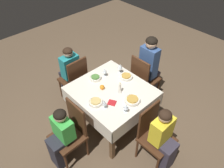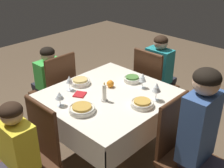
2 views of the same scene
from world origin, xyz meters
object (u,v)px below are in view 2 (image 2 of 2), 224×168
object	(u,v)px
person_child_green	(48,82)
bowl_north	(142,103)
person_adult_denim	(203,138)
candle_centerpiece	(104,94)
chair_north	(182,150)
wine_glass_west	(143,78)
person_child_teal	(161,73)
wine_glass_north	(157,88)
bowl_west	(132,79)
wine_glass_south	(69,80)
wine_glass_east	(60,96)
napkin_red_folded	(80,94)
bowl_east	(82,109)
dining_table	(109,103)
orange_fruit	(110,84)
person_child_yellow	(12,161)
chair_west	(152,83)
chair_east	(33,156)
chair_south	(57,89)
bowl_south	(80,82)

from	to	relation	value
person_child_green	bowl_north	size ratio (longest dim) A/B	4.90
person_adult_denim	candle_centerpiece	distance (m)	0.90
chair_north	wine_glass_west	size ratio (longest dim) A/B	6.09
person_child_teal	wine_glass_north	xyz separation A→B (m)	(0.79, 0.48, 0.27)
person_adult_denim	person_child_green	xyz separation A→B (m)	(0.07, -1.90, -0.17)
person_adult_denim	bowl_west	world-z (taller)	person_adult_denim
wine_glass_south	bowl_west	bearing A→B (deg)	151.08
chair_north	wine_glass_east	xyz separation A→B (m)	(0.47, -0.95, 0.32)
napkin_red_folded	bowl_west	bearing A→B (deg)	163.28
wine_glass_west	bowl_east	bearing A→B (deg)	-7.88
chair_north	wine_glass_east	size ratio (longest dim) A/B	7.04
candle_centerpiece	wine_glass_east	bearing A→B (deg)	-33.54
dining_table	orange_fruit	size ratio (longest dim) A/B	15.73
wine_glass_south	orange_fruit	bearing A→B (deg)	143.27
person_child_yellow	bowl_north	world-z (taller)	person_child_yellow
chair_west	person_child_yellow	xyz separation A→B (m)	(1.83, 0.08, 0.06)
person_adult_denim	person_child_teal	distance (m)	1.42
dining_table	bowl_west	size ratio (longest dim) A/B	6.39
bowl_east	person_child_green	bearing A→B (deg)	-108.07
person_child_teal	person_child_yellow	bearing A→B (deg)	92.37
person_adult_denim	wine_glass_west	distance (m)	0.85
chair_west	candle_centerpiece	distance (m)	1.00
chair_north	bowl_west	bearing A→B (deg)	68.09
chair_east	person_child_teal	world-z (taller)	person_child_teal
chair_east	orange_fruit	world-z (taller)	chair_east
chair_north	bowl_north	xyz separation A→B (m)	(-0.01, -0.43, 0.25)
chair_east	person_adult_denim	size ratio (longest dim) A/B	0.75
chair_south	chair_west	bearing A→B (deg)	141.35
chair_east	person_child_teal	xyz separation A→B (m)	(-1.83, -0.08, 0.08)
wine_glass_north	bowl_east	xyz separation A→B (m)	(0.58, -0.33, -0.10)
person_child_teal	candle_centerpiece	bearing A→B (deg)	97.87
candle_centerpiece	person_adult_denim	bearing A→B (deg)	99.38
person_child_green	bowl_west	size ratio (longest dim) A/B	5.56
chair_north	orange_fruit	distance (m)	0.92
chair_north	wine_glass_north	distance (m)	0.56
chair_north	bowl_west	world-z (taller)	chair_north
chair_north	person_child_green	world-z (taller)	person_child_green
person_child_green	bowl_south	xyz separation A→B (m)	(0.01, 0.61, 0.22)
person_child_green	wine_glass_north	distance (m)	1.40
wine_glass_west	chair_south	bearing A→B (deg)	-69.30
chair_east	wine_glass_west	xyz separation A→B (m)	(-1.15, 0.16, 0.33)
bowl_west	orange_fruit	distance (m)	0.25
person_adult_denim	person_child_teal	world-z (taller)	person_adult_denim
person_child_green	bowl_west	distance (m)	1.05
dining_table	bowl_south	distance (m)	0.37
person_child_green	napkin_red_folded	world-z (taller)	person_child_green
person_child_yellow	person_child_green	bearing A→B (deg)	134.70
chair_north	wine_glass_south	distance (m)	1.18
chair_south	napkin_red_folded	size ratio (longest dim) A/B	6.49
chair_south	wine_glass_north	distance (m)	1.25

